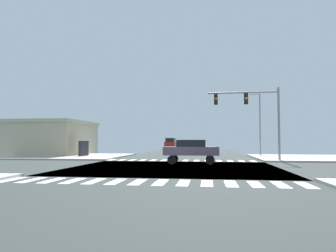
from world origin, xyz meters
TOP-DOWN VIEW (x-y plane):
  - ground at (0.00, 0.00)m, footprint 90.00×90.00m
  - sidewalk_corner_ne at (13.00, 12.00)m, footprint 12.00×12.00m
  - sidewalk_corner_nw at (-13.00, 12.00)m, footprint 12.00×12.00m
  - crosswalk_near at (-0.25, -7.30)m, footprint 13.50×2.00m
  - crosswalk_far at (-0.25, 7.30)m, footprint 13.50×2.00m
  - traffic_signal_mast at (6.08, 7.11)m, footprint 6.32×0.55m
  - street_lamp at (8.06, 15.74)m, footprint 1.78×0.32m
  - bank_building at (-18.25, 15.05)m, footprint 12.60×9.50m
  - sedan_queued_3 at (0.99, 3.50)m, footprint 4.30×1.80m
  - suv_trailing_2 at (-5.00, 38.26)m, footprint 1.96×4.60m

SIDE VIEW (x-z plane):
  - ground at x=0.00m, z-range -0.05..0.00m
  - crosswalk_near at x=-0.25m, z-range 0.00..0.01m
  - crosswalk_far at x=-0.25m, z-range 0.00..0.01m
  - sidewalk_corner_ne at x=13.00m, z-range 0.00..0.14m
  - sidewalk_corner_nw at x=-13.00m, z-range 0.00..0.14m
  - sedan_queued_3 at x=0.99m, z-range 0.18..2.06m
  - suv_trailing_2 at x=-5.00m, z-range 0.22..2.56m
  - bank_building at x=-18.25m, z-range 0.01..4.26m
  - street_lamp at x=8.06m, z-range 0.77..8.13m
  - traffic_signal_mast at x=6.08m, z-range 1.55..8.08m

